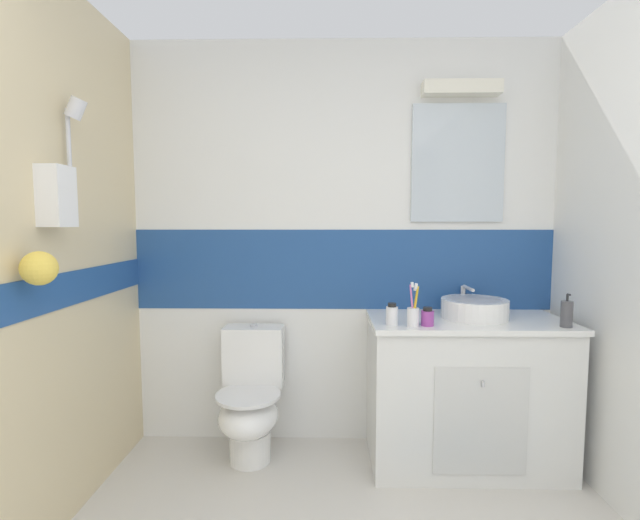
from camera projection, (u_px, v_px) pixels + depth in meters
name	position (u px, v px, depth m)	size (l,w,h in m)	color
wall_back_tiled	(344.00, 244.00, 2.77)	(3.20, 0.20, 2.50)	white
vanity_cabinet	(465.00, 391.00, 2.51)	(1.10, 0.56, 0.85)	silver
sink_basin	(474.00, 308.00, 2.49)	(0.37, 0.42, 0.16)	white
toilet	(251.00, 399.00, 2.56)	(0.37, 0.50, 0.78)	white
toothbrush_cup	(413.00, 314.00, 2.28)	(0.06, 0.06, 0.23)	white
soap_dispenser	(567.00, 314.00, 2.27)	(0.06, 0.06, 0.18)	#4C4C51
lotion_bottle_short	(392.00, 315.00, 2.32)	(0.06, 0.06, 0.12)	white
hair_gel_jar	(427.00, 317.00, 2.30)	(0.07, 0.07, 0.10)	#993F99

